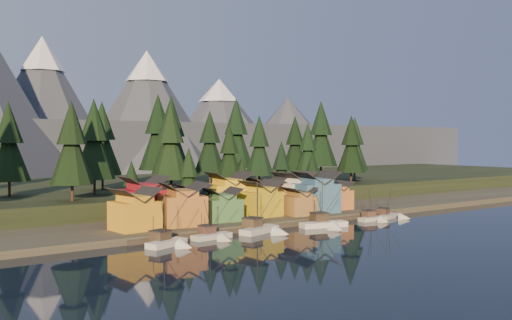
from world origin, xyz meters
TOP-DOWN VIEW (x-y plane):
  - ground at (0.00, 0.00)m, footprint 500.00×500.00m
  - shore_strip at (0.00, 40.00)m, footprint 400.00×50.00m
  - hillside at (0.00, 90.00)m, footprint 420.00×100.00m
  - dock at (0.00, 16.50)m, footprint 80.00×4.00m
  - mountain_ridge at (-4.20, 213.59)m, footprint 560.00×190.00m
  - boat_0 at (-33.62, 8.81)m, footprint 9.76×10.32m
  - boat_1 at (-22.24, 10.68)m, footprint 9.55×10.24m
  - boat_2 at (-9.17, 10.81)m, footprint 11.75×12.23m
  - boat_4 at (7.63, 8.45)m, footprint 12.47×13.13m
  - boat_5 at (25.44, 9.30)m, footprint 8.23×8.87m
  - boat_6 at (33.19, 10.36)m, footprint 9.06×9.48m
  - house_front_0 at (-34.48, 23.59)m, footprint 9.83×9.38m
  - house_front_1 at (-22.93, 23.39)m, footprint 11.19×10.90m
  - house_front_2 at (-11.63, 24.42)m, footprint 9.26×9.32m
  - house_front_3 at (0.91, 25.74)m, footprint 9.22×8.81m
  - house_front_4 at (10.36, 21.62)m, footprint 8.07×8.54m
  - house_front_5 at (17.73, 23.39)m, footprint 12.14×11.40m
  - house_front_6 at (26.62, 25.10)m, footprint 8.22×7.82m
  - house_back_0 at (-27.58, 33.93)m, footprint 10.57×10.20m
  - house_back_1 at (-15.50, 31.49)m, footprint 8.74×8.82m
  - house_back_2 at (-3.45, 34.01)m, footprint 11.82×11.11m
  - house_back_3 at (7.26, 32.16)m, footprint 10.46×9.68m
  - house_back_4 at (16.61, 31.36)m, footprint 10.23×9.87m
  - house_back_5 at (28.14, 33.55)m, footprint 7.16×7.24m
  - tree_hill_1 at (-50.00, 68.00)m, footprint 10.82×10.82m
  - tree_hill_2 at (-40.00, 48.00)m, footprint 10.61×10.61m
  - tree_hill_3 at (-30.00, 60.00)m, footprint 11.29×11.29m
  - tree_hill_4 at (-22.00, 75.00)m, footprint 11.47×11.47m
  - tree_hill_5 at (-12.00, 50.00)m, footprint 10.83×10.83m
  - tree_hill_6 at (-4.00, 65.00)m, footprint 12.23×12.23m
  - tree_hill_7 at (6.00, 48.00)m, footprint 8.46×8.46m
  - tree_hill_8 at (14.00, 72.00)m, footprint 10.70×10.70m
  - tree_hill_9 at (22.00, 55.00)m, footprint 9.82×9.82m
  - tree_hill_10 at (30.00, 80.00)m, footprint 12.96×12.96m
  - tree_hill_11 at (38.00, 50.00)m, footprint 8.85×8.85m
  - tree_hill_12 at (46.00, 66.00)m, footprint 10.15×10.15m
  - tree_hill_13 at (56.00, 48.00)m, footprint 10.09×10.09m
  - tree_hill_14 at (64.00, 72.00)m, footprint 12.90×12.90m
  - tree_hill_15 at (0.00, 82.00)m, footprint 13.04×13.04m
  - tree_hill_17 at (68.00, 58.00)m, footprint 10.09×10.09m
  - tree_shore_0 at (-28.00, 40.00)m, footprint 6.24×6.24m
  - tree_shore_1 at (-12.00, 40.00)m, footprint 7.53×7.53m
  - tree_shore_2 at (5.00, 40.00)m, footprint 6.26×6.26m
  - tree_shore_3 at (19.00, 40.00)m, footprint 8.26×8.26m
  - tree_shore_4 at (31.00, 40.00)m, footprint 6.67×6.67m

SIDE VIEW (x-z plane):
  - ground at x=0.00m, z-range 0.00..0.00m
  - dock at x=0.00m, z-range 0.00..1.00m
  - shore_strip at x=0.00m, z-range 0.00..1.50m
  - boat_6 at x=33.19m, z-range -3.11..6.92m
  - boat_1 at x=-22.24m, z-range -3.28..7.18m
  - boat_5 at x=25.44m, z-range -3.04..6.96m
  - boat_4 at x=7.63m, z-range -4.01..8.48m
  - boat_0 at x=-33.62m, z-range -3.50..8.03m
  - boat_2 at x=-9.17m, z-range -3.96..8.66m
  - hillside at x=0.00m, z-range 0.00..6.00m
  - house_front_4 at x=10.36m, z-range 1.68..8.84m
  - house_front_6 at x=26.62m, z-range 1.70..9.49m
  - house_front_2 at x=-11.63m, z-range 1.70..9.56m
  - house_back_5 at x=28.14m, z-range 1.70..9.64m
  - house_back_1 at x=-15.50m, z-range 1.71..10.24m
  - house_front_0 at x=-34.48m, z-range 1.73..10.78m
  - house_front_3 at x=0.91m, z-range 1.73..10.85m
  - house_back_3 at x=7.26m, z-range 1.73..10.96m
  - house_front_1 at x=-22.93m, z-range 1.75..11.54m
  - house_back_4 at x=16.61m, z-range 1.77..12.34m
  - house_back_0 at x=-27.58m, z-range 1.77..12.62m
  - house_front_5 at x=17.73m, z-range 1.78..12.76m
  - house_back_2 at x=-3.45m, z-range 1.78..12.84m
  - tree_shore_0 at x=-28.00m, z-range 2.17..16.71m
  - tree_shore_2 at x=5.00m, z-range 2.17..16.75m
  - tree_shore_4 at x=31.00m, z-range 2.21..17.76m
  - tree_shore_1 at x=-12.00m, z-range 2.31..19.85m
  - tree_shore_3 at x=19.00m, z-range 2.39..21.63m
  - tree_hill_7 at x=6.00m, z-range 6.91..26.63m
  - tree_hill_11 at x=38.00m, z-range 6.96..27.58m
  - tree_hill_9 at x=22.00m, z-range 7.06..29.94m
  - tree_hill_13 at x=56.00m, z-range 7.09..30.60m
  - tree_hill_17 at x=68.00m, z-range 7.10..30.61m
  - tree_hill_12 at x=46.00m, z-range 7.10..30.74m
  - tree_hill_2 at x=-40.00m, z-range 7.15..31.87m
  - tree_hill_8 at x=14.00m, z-range 7.16..32.09m
  - tree_hill_1 at x=-50.00m, z-range 7.18..32.39m
  - tree_hill_5 at x=-12.00m, z-range 7.18..32.40m
  - tree_hill_3 at x=-30.00m, z-range 7.23..33.54m
  - tree_hill_4 at x=-22.00m, z-range 7.25..33.97m
  - tree_hill_6 at x=-4.00m, z-range 7.33..35.82m
  - tree_hill_14 at x=64.00m, z-range 7.41..37.47m
  - tree_hill_10 at x=30.00m, z-range 7.41..37.60m
  - tree_hill_15 at x=0.00m, z-range 7.42..37.81m
  - mountain_ridge at x=-4.20m, z-range -18.94..71.06m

